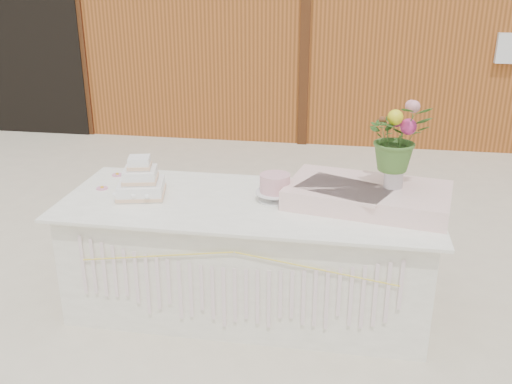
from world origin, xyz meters
The scene contains 9 objects.
ground centered at (0.00, 0.00, 0.00)m, with size 80.00×80.00×0.00m, color beige.
barn centered at (-0.01, 5.99, 1.68)m, with size 12.60×4.60×3.30m.
cake_table centered at (0.00, 0.00, 0.39)m, with size 2.40×1.00×0.77m.
wedding_cake centered at (-0.71, -0.02, 0.86)m, with size 0.36×0.36×0.27m.
pink_cake_stand centered at (0.17, 0.04, 0.87)m, with size 0.25×0.25×0.18m.
satin_runner centered at (0.75, 0.07, 0.83)m, with size 0.99×0.57×0.13m, color #FFD1CD.
flower_vase centered at (0.90, 0.08, 0.98)m, with size 0.12×0.12×0.16m, color #AAA9AE.
bouquet centered at (0.90, 0.08, 1.27)m, with size 0.38×0.33×0.42m, color #3F692A.
loose_flowers centered at (-0.97, 0.16, 0.78)m, with size 0.15×0.37×0.02m, color pink, non-canonical shape.
Camera 1 is at (0.61, -3.33, 2.15)m, focal length 40.00 mm.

